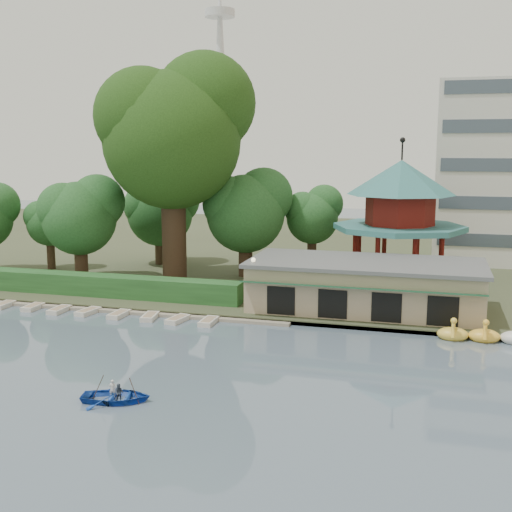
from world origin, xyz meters
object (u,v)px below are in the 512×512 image
at_px(boathouse, 365,285).
at_px(big_tree, 174,128).
at_px(dock, 91,308).
at_px(rowboat_with_passengers, 116,392).
at_px(pavilion, 400,210).

relative_size(boathouse, big_tree, 0.85).
relative_size(dock, rowboat_with_passengers, 5.84).
height_order(boathouse, big_tree, big_tree).
xyz_separation_m(pavilion, big_tree, (-20.82, -3.79, 7.52)).
bearing_deg(pavilion, big_tree, -169.68).
xyz_separation_m(pavilion, rowboat_with_passengers, (-12.72, -31.84, -6.95)).
distance_m(dock, big_tree, 18.78).
relative_size(dock, pavilion, 2.52).
bearing_deg(boathouse, dock, -167.76).
bearing_deg(boathouse, rowboat_with_passengers, -116.17).
xyz_separation_m(boathouse, big_tree, (-18.82, 6.24, 12.63)).
bearing_deg(dock, big_tree, 73.91).
distance_m(boathouse, rowboat_with_passengers, 24.37).
relative_size(dock, boathouse, 1.83).
xyz_separation_m(boathouse, rowboat_with_passengers, (-10.72, -21.81, -1.84)).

